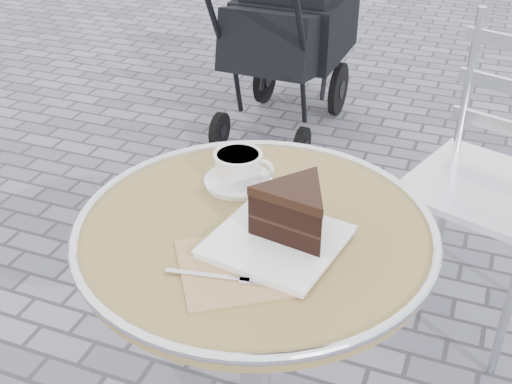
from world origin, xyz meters
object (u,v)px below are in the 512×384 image
(cake_plate_set, at_px, (289,218))
(cappuccino_set, at_px, (239,170))
(bistro_chair, at_px, (508,146))
(baby_stroller, at_px, (288,38))
(cafe_table, at_px, (255,290))

(cake_plate_set, bearing_deg, cappuccino_set, 145.02)
(bistro_chair, relative_size, baby_stroller, 0.92)
(cappuccino_set, distance_m, cake_plate_set, 0.24)
(cake_plate_set, xyz_separation_m, baby_stroller, (-0.64, 1.91, -0.33))
(cappuccino_set, height_order, baby_stroller, baby_stroller)
(baby_stroller, bearing_deg, cake_plate_set, -70.23)
(cafe_table, xyz_separation_m, cappuccino_set, (-0.09, 0.14, 0.20))
(bistro_chair, bearing_deg, cake_plate_set, -95.04)
(cafe_table, height_order, bistro_chair, bistro_chair)
(cafe_table, xyz_separation_m, baby_stroller, (-0.56, 1.88, -0.11))
(cafe_table, distance_m, bistro_chair, 0.96)
(cafe_table, distance_m, cake_plate_set, 0.24)
(baby_stroller, bearing_deg, cafe_table, -72.14)
(cake_plate_set, height_order, bistro_chair, bistro_chair)
(bistro_chair, height_order, baby_stroller, baby_stroller)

